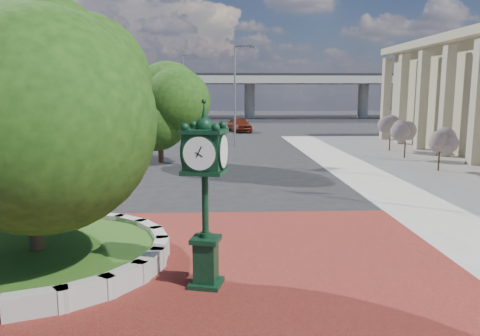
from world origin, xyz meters
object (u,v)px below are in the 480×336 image
Objects in this scene: post_clock at (205,188)px; street_lamp_near at (237,88)px; parked_car at (240,125)px; street_lamp_far at (185,87)px.

post_clock is 28.54m from street_lamp_near.
street_lamp_far reaches higher than parked_car.
parked_car is 15.00m from street_lamp_near.
street_lamp_far is at bearing 108.39° from street_lamp_near.
street_lamp_near is 17.15m from street_lamp_far.
street_lamp_near is 0.94× the size of street_lamp_far.
parked_car is at bearing -16.42° from street_lamp_far.
street_lamp_far reaches higher than post_clock.
post_clock is 0.89× the size of parked_car.
street_lamp_far is at bearing 94.69° from post_clock.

